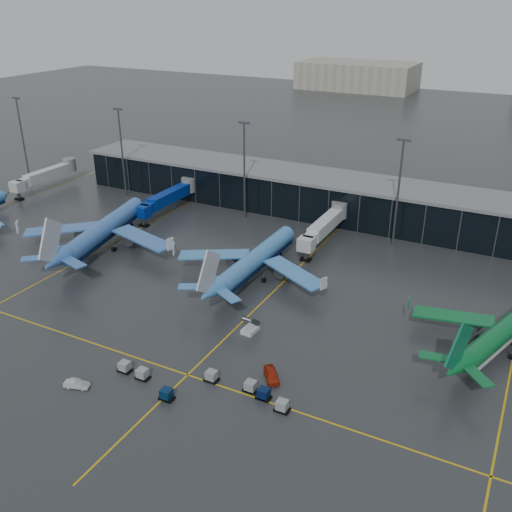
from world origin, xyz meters
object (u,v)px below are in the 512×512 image
at_px(airliner_arkefly, 103,219).
at_px(service_van_red, 271,375).
at_px(baggage_carts, 204,385).
at_px(service_van_white, 77,384).
at_px(airliner_aer_lingus, 507,319).
at_px(mobile_airstair, 250,328).
at_px(airliner_klm_near, 256,248).

distance_m(airliner_arkefly, service_van_red, 63.94).
distance_m(baggage_carts, service_van_white, 19.45).
height_order(airliner_arkefly, airliner_aer_lingus, airliner_arkefly).
distance_m(airliner_arkefly, mobile_airstair, 51.35).
bearing_deg(service_van_white, airliner_klm_near, -26.74).
bearing_deg(airliner_aer_lingus, mobile_airstair, -140.82).
height_order(baggage_carts, service_van_red, baggage_carts).
height_order(airliner_klm_near, baggage_carts, airliner_klm_near).
distance_m(airliner_klm_near, airliner_aer_lingus, 49.55).
xyz_separation_m(airliner_arkefly, service_van_white, (31.86, -43.46, -6.34)).
bearing_deg(airliner_arkefly, service_van_white, -66.14).
distance_m(airliner_arkefly, airliner_klm_near, 38.74).
bearing_deg(baggage_carts, service_van_white, -154.01).
xyz_separation_m(airliner_aer_lingus, mobile_airstair, (-40.04, -14.97, -4.89)).
distance_m(baggage_carts, service_van_red, 10.49).
bearing_deg(mobile_airstair, service_van_red, -44.75).
relative_size(airliner_klm_near, airliner_aer_lingus, 1.11).
xyz_separation_m(baggage_carts, mobile_airstair, (-1.46, 17.43, 0.01)).
height_order(airliner_klm_near, service_van_white, airliner_klm_near).
distance_m(airliner_klm_near, service_van_red, 36.20).
height_order(mobile_airstair, service_van_white, mobile_airstair).
xyz_separation_m(airliner_arkefly, airliner_klm_near, (38.64, 2.65, -0.69)).
bearing_deg(airliner_arkefly, airliner_aer_lingus, -14.04).
distance_m(airliner_aer_lingus, mobile_airstair, 43.03).
relative_size(airliner_arkefly, baggage_carts, 1.61).
bearing_deg(mobile_airstair, airliner_aer_lingus, 24.11).
xyz_separation_m(airliner_klm_near, service_van_red, (18.53, -30.61, -5.48)).
relative_size(airliner_aer_lingus, baggage_carts, 1.30).
bearing_deg(mobile_airstair, service_van_white, -118.07).
bearing_deg(baggage_carts, service_van_red, 41.72).
height_order(mobile_airstair, service_van_red, mobile_airstair).
relative_size(service_van_red, service_van_white, 1.22).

